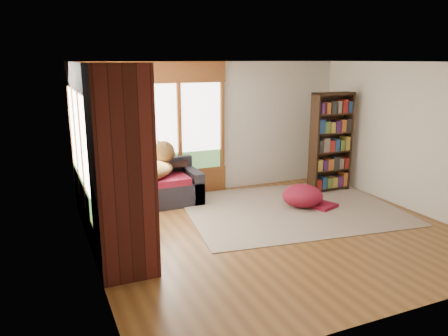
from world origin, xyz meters
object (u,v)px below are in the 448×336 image
object	(u,v)px
brick_chimney	(122,173)
area_rug	(291,209)
sectional_sofa	(128,198)
pouf	(303,195)
bookshelf	(331,142)
dog_brindle	(115,182)
dog_tan	(153,163)

from	to	relation	value
brick_chimney	area_rug	world-z (taller)	brick_chimney
sectional_sofa	pouf	distance (m)	3.14
bookshelf	dog_brindle	xyz separation A→B (m)	(-4.39, -0.36, -0.24)
bookshelf	sectional_sofa	bearing A→B (deg)	177.70
area_rug	bookshelf	distance (m)	1.82
dog_tan	area_rug	bearing A→B (deg)	-51.67
area_rug	dog_tan	distance (m)	2.64
bookshelf	pouf	bearing A→B (deg)	-148.75
sectional_sofa	dog_tan	size ratio (longest dim) A/B	1.89
pouf	dog_brindle	world-z (taller)	dog_brindle
bookshelf	dog_tan	distance (m)	3.61
brick_chimney	area_rug	distance (m)	3.65
dog_brindle	area_rug	bearing A→B (deg)	-100.21
pouf	dog_brindle	bearing A→B (deg)	175.05
dog_tan	dog_brindle	xyz separation A→B (m)	(-0.81, -0.78, -0.06)
brick_chimney	pouf	distance (m)	3.84
dog_tan	bookshelf	bearing A→B (deg)	-31.55
bookshelf	dog_tan	world-z (taller)	bookshelf
dog_brindle	brick_chimney	bearing A→B (deg)	170.59
bookshelf	brick_chimney	bearing A→B (deg)	-157.47
bookshelf	dog_tan	bearing A→B (deg)	173.22
brick_chimney	dog_tan	xyz separation A→B (m)	(0.96, 2.31, -0.48)
dog_tan	dog_brindle	world-z (taller)	dog_tan
pouf	sectional_sofa	bearing A→B (deg)	165.00
area_rug	dog_brindle	world-z (taller)	dog_brindle
sectional_sofa	pouf	bearing A→B (deg)	-17.95
area_rug	pouf	size ratio (longest dim) A/B	5.00
area_rug	dog_brindle	xyz separation A→B (m)	(-3.05, 0.35, 0.76)
bookshelf	pouf	world-z (taller)	bookshelf
brick_chimney	dog_brindle	xyz separation A→B (m)	(0.15, 1.52, -0.53)
sectional_sofa	dog_tan	bearing A→B (deg)	23.69
pouf	dog_brindle	distance (m)	3.38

